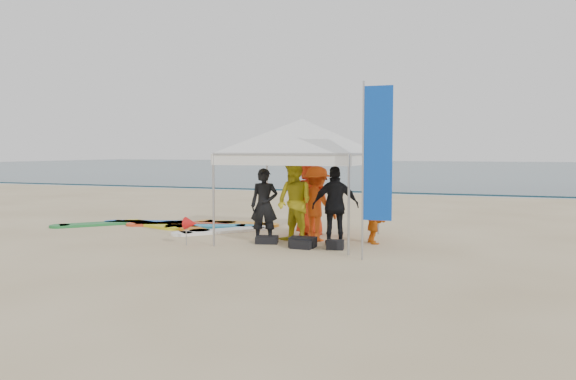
% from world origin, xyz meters
% --- Properties ---
extents(ground, '(120.00, 120.00, 0.00)m').
position_xyz_m(ground, '(0.00, 0.00, 0.00)').
color(ground, beige).
rests_on(ground, ground).
extents(ocean, '(160.00, 84.00, 0.08)m').
position_xyz_m(ocean, '(0.00, 60.00, 0.04)').
color(ocean, '#0C2633').
rests_on(ocean, ground).
extents(shoreline_foam, '(160.00, 1.20, 0.01)m').
position_xyz_m(shoreline_foam, '(0.00, 18.20, 0.00)').
color(shoreline_foam, silver).
rests_on(shoreline_foam, ground).
extents(person_black_a, '(0.71, 0.57, 1.71)m').
position_xyz_m(person_black_a, '(-0.31, 2.27, 0.85)').
color(person_black_a, black).
rests_on(person_black_a, ground).
extents(person_yellow, '(1.13, 1.04, 1.88)m').
position_xyz_m(person_yellow, '(0.36, 2.46, 0.94)').
color(person_yellow, gold).
rests_on(person_yellow, ground).
extents(person_orange_a, '(1.30, 1.08, 1.75)m').
position_xyz_m(person_orange_a, '(0.73, 2.94, 0.87)').
color(person_orange_a, '#FD5816').
rests_on(person_orange_a, ground).
extents(person_black_b, '(1.12, 0.78, 1.77)m').
position_xyz_m(person_black_b, '(1.33, 2.45, 0.88)').
color(person_black_b, black).
rests_on(person_black_b, ground).
extents(person_orange_b, '(0.97, 0.68, 1.89)m').
position_xyz_m(person_orange_b, '(0.32, 3.71, 0.94)').
color(person_orange_b, red).
rests_on(person_orange_b, ground).
extents(person_seated, '(0.71, 0.99, 1.03)m').
position_xyz_m(person_seated, '(2.05, 3.05, 0.52)').
color(person_seated, orange).
rests_on(person_seated, ground).
extents(canopy_tent, '(4.31, 4.31, 3.25)m').
position_xyz_m(canopy_tent, '(0.35, 2.97, 2.84)').
color(canopy_tent, '#A5A5A8').
rests_on(canopy_tent, ground).
extents(feather_flag, '(0.58, 0.04, 3.42)m').
position_xyz_m(feather_flag, '(2.51, 1.05, 2.01)').
color(feather_flag, '#A5A5A8').
rests_on(feather_flag, ground).
extents(marker_pennant, '(0.28, 0.28, 0.64)m').
position_xyz_m(marker_pennant, '(-1.67, 1.31, 0.49)').
color(marker_pennant, '#A5A5A8').
rests_on(marker_pennant, ground).
extents(gear_pile, '(2.17, 0.80, 0.22)m').
position_xyz_m(gear_pile, '(0.59, 2.03, 0.10)').
color(gear_pile, black).
rests_on(gear_pile, ground).
extents(surfboard_spread, '(5.74, 2.75, 0.07)m').
position_xyz_m(surfboard_spread, '(-3.59, 3.96, 0.04)').
color(surfboard_spread, orange).
rests_on(surfboard_spread, ground).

